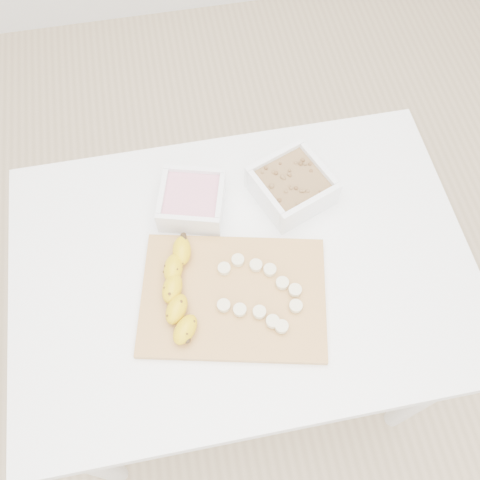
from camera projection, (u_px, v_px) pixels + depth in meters
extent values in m
plane|color=#C6AD89|center=(242.00, 357.00, 1.82)|extent=(3.50, 3.50, 0.00)
cube|color=white|center=(243.00, 269.00, 1.18)|extent=(1.00, 0.70, 0.04)
cylinder|color=white|center=(92.00, 464.00, 1.34)|extent=(0.05, 0.05, 0.71)
cylinder|color=white|center=(425.00, 396.00, 1.42)|extent=(0.05, 0.05, 0.71)
cylinder|color=white|center=(80.00, 259.00, 1.60)|extent=(0.05, 0.05, 0.71)
cylinder|color=white|center=(362.00, 211.00, 1.68)|extent=(0.05, 0.05, 0.71)
cube|color=white|center=(192.00, 200.00, 1.20)|extent=(0.17, 0.17, 0.07)
cube|color=pink|center=(192.00, 200.00, 1.19)|extent=(0.14, 0.14, 0.04)
cube|color=white|center=(292.00, 186.00, 1.21)|extent=(0.20, 0.20, 0.07)
cube|color=brown|center=(292.00, 185.00, 1.21)|extent=(0.17, 0.17, 0.04)
cube|color=#BA7E47|center=(233.00, 296.00, 1.12)|extent=(0.43, 0.35, 0.01)
cylinder|color=beige|center=(224.00, 269.00, 1.13)|extent=(0.03, 0.03, 0.01)
cylinder|color=beige|center=(238.00, 260.00, 1.14)|extent=(0.03, 0.03, 0.01)
cylinder|color=beige|center=(256.00, 265.00, 1.13)|extent=(0.03, 0.03, 0.01)
cylinder|color=beige|center=(270.00, 270.00, 1.13)|extent=(0.03, 0.03, 0.01)
cylinder|color=beige|center=(282.00, 283.00, 1.11)|extent=(0.03, 0.03, 0.01)
cylinder|color=beige|center=(295.00, 290.00, 1.11)|extent=(0.03, 0.03, 0.01)
cylinder|color=beige|center=(296.00, 306.00, 1.09)|extent=(0.03, 0.03, 0.01)
cylinder|color=beige|center=(224.00, 305.00, 1.09)|extent=(0.03, 0.03, 0.01)
cylinder|color=beige|center=(240.00, 310.00, 1.09)|extent=(0.03, 0.03, 0.01)
cylinder|color=beige|center=(259.00, 312.00, 1.08)|extent=(0.03, 0.03, 0.01)
cylinder|color=beige|center=(273.00, 321.00, 1.07)|extent=(0.03, 0.03, 0.01)
cylinder|color=beige|center=(282.00, 327.00, 1.07)|extent=(0.03, 0.03, 0.01)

